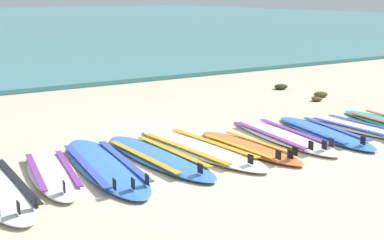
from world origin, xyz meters
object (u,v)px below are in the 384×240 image
(surfboard_3, at_px, (158,156))
(surfboard_8, at_px, (358,128))
(surfboard_6, at_px, (282,135))
(surfboard_4, at_px, (199,148))
(surfboard_1, at_px, (52,172))
(surfboard_7, at_px, (324,132))
(surfboard_5, at_px, (249,147))
(surfboard_2, at_px, (105,165))

(surfboard_3, relative_size, surfboard_8, 1.16)
(surfboard_3, height_order, surfboard_6, same)
(surfboard_4, distance_m, surfboard_8, 2.61)
(surfboard_1, xyz_separation_m, surfboard_7, (3.87, -0.33, -0.00))
(surfboard_5, bearing_deg, surfboard_6, 16.50)
(surfboard_8, bearing_deg, surfboard_1, 174.92)
(surfboard_1, bearing_deg, surfboard_8, -5.08)
(surfboard_5, bearing_deg, surfboard_4, 150.81)
(surfboard_2, distance_m, surfboard_7, 3.28)
(surfboard_1, distance_m, surfboard_2, 0.60)
(surfboard_2, relative_size, surfboard_5, 1.32)
(surfboard_3, distance_m, surfboard_7, 2.59)
(surfboard_1, height_order, surfboard_3, same)
(surfboard_4, height_order, surfboard_7, same)
(surfboard_1, bearing_deg, surfboard_5, -8.42)
(surfboard_1, height_order, surfboard_2, same)
(surfboard_5, bearing_deg, surfboard_2, 171.08)
(surfboard_2, distance_m, surfboard_5, 1.91)
(surfboard_6, bearing_deg, surfboard_2, 178.45)
(surfboard_1, bearing_deg, surfboard_4, -1.52)
(surfboard_1, bearing_deg, surfboard_2, -6.84)
(surfboard_8, bearing_deg, surfboard_6, 168.49)
(surfboard_1, xyz_separation_m, surfboard_2, (0.60, -0.07, 0.00))
(surfboard_6, xyz_separation_m, surfboard_7, (0.63, -0.19, -0.00))
(surfboard_4, distance_m, surfboard_5, 0.65)
(surfboard_6, bearing_deg, surfboard_8, -11.51)
(surfboard_3, bearing_deg, surfboard_8, -5.40)
(surfboard_6, distance_m, surfboard_8, 1.28)
(surfboard_6, relative_size, surfboard_7, 1.08)
(surfboard_3, distance_m, surfboard_4, 0.63)
(surfboard_5, bearing_deg, surfboard_8, -0.90)
(surfboard_2, bearing_deg, surfboard_6, -1.55)
(surfboard_3, distance_m, surfboard_6, 1.95)
(surfboard_7, height_order, surfboard_8, same)
(surfboard_7, bearing_deg, surfboard_2, 175.46)
(surfboard_1, bearing_deg, surfboard_3, -4.27)
(surfboard_2, xyz_separation_m, surfboard_6, (2.64, -0.07, 0.00))
(surfboard_6, bearing_deg, surfboard_5, -163.50)
(surfboard_4, height_order, surfboard_8, same)
(surfboard_3, relative_size, surfboard_4, 0.91)
(surfboard_1, xyz_separation_m, surfboard_4, (1.92, -0.05, -0.00))
(surfboard_7, bearing_deg, surfboard_5, -178.49)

